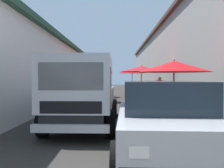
{
  "coord_description": "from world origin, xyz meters",
  "views": [
    {
      "loc": [
        -1.23,
        0.16,
        1.5
      ],
      "look_at": [
        9.78,
        0.36,
        1.26
      ],
      "focal_mm": 38.41,
      "sensor_mm": 36.0,
      "label": 1
    }
  ],
  "objects_px": {
    "fruit_stall_far_left": "(132,75)",
    "plastic_stool": "(98,104)",
    "fruit_stall_mid_lane": "(93,77)",
    "vendor_by_crates": "(160,88)",
    "hatchback_car": "(163,117)",
    "delivery_truck": "(81,95)",
    "fruit_stall_far_right": "(95,75)",
    "fruit_stall_near_right": "(141,73)",
    "fruit_stall_near_left": "(174,77)",
    "parked_scooter": "(152,97)"
  },
  "relations": [
    {
      "from": "fruit_stall_near_right",
      "to": "fruit_stall_far_right",
      "type": "height_order",
      "value": "fruit_stall_near_right"
    },
    {
      "from": "hatchback_car",
      "to": "parked_scooter",
      "type": "bearing_deg",
      "value": -7.06
    },
    {
      "from": "fruit_stall_near_left",
      "to": "plastic_stool",
      "type": "height_order",
      "value": "fruit_stall_near_left"
    },
    {
      "from": "fruit_stall_mid_lane",
      "to": "vendor_by_crates",
      "type": "relative_size",
      "value": 1.39
    },
    {
      "from": "vendor_by_crates",
      "to": "delivery_truck",
      "type": "bearing_deg",
      "value": 155.99
    },
    {
      "from": "vendor_by_crates",
      "to": "plastic_stool",
      "type": "height_order",
      "value": "vendor_by_crates"
    },
    {
      "from": "delivery_truck",
      "to": "vendor_by_crates",
      "type": "xyz_separation_m",
      "value": [
        8.43,
        -3.76,
        -0.11
      ]
    },
    {
      "from": "fruit_stall_far_left",
      "to": "delivery_truck",
      "type": "xyz_separation_m",
      "value": [
        -14.21,
        2.4,
        -0.76
      ]
    },
    {
      "from": "delivery_truck",
      "to": "parked_scooter",
      "type": "height_order",
      "value": "delivery_truck"
    },
    {
      "from": "fruit_stall_far_right",
      "to": "fruit_stall_mid_lane",
      "type": "height_order",
      "value": "fruit_stall_far_right"
    },
    {
      "from": "fruit_stall_far_right",
      "to": "parked_scooter",
      "type": "bearing_deg",
      "value": -147.98
    },
    {
      "from": "fruit_stall_far_left",
      "to": "fruit_stall_far_right",
      "type": "bearing_deg",
      "value": 116.76
    },
    {
      "from": "fruit_stall_near_right",
      "to": "fruit_stall_near_left",
      "type": "height_order",
      "value": "fruit_stall_near_right"
    },
    {
      "from": "fruit_stall_near_right",
      "to": "parked_scooter",
      "type": "bearing_deg",
      "value": -163.26
    },
    {
      "from": "fruit_stall_near_right",
      "to": "plastic_stool",
      "type": "distance_m",
      "value": 4.96
    },
    {
      "from": "vendor_by_crates",
      "to": "fruit_stall_near_right",
      "type": "bearing_deg",
      "value": 102.41
    },
    {
      "from": "fruit_stall_near_right",
      "to": "delivery_truck",
      "type": "bearing_deg",
      "value": 162.61
    },
    {
      "from": "fruit_stall_near_left",
      "to": "parked_scooter",
      "type": "xyz_separation_m",
      "value": [
        6.11,
        -0.23,
        -1.12
      ]
    },
    {
      "from": "hatchback_car",
      "to": "vendor_by_crates",
      "type": "height_order",
      "value": "vendor_by_crates"
    },
    {
      "from": "fruit_stall_near_right",
      "to": "plastic_stool",
      "type": "bearing_deg",
      "value": 149.7
    },
    {
      "from": "delivery_truck",
      "to": "vendor_by_crates",
      "type": "distance_m",
      "value": 9.23
    },
    {
      "from": "fruit_stall_near_left",
      "to": "delivery_truck",
      "type": "height_order",
      "value": "fruit_stall_near_left"
    },
    {
      "from": "fruit_stall_near_left",
      "to": "plastic_stool",
      "type": "bearing_deg",
      "value": 36.52
    },
    {
      "from": "delivery_truck",
      "to": "plastic_stool",
      "type": "relative_size",
      "value": 11.36
    },
    {
      "from": "fruit_stall_far_right",
      "to": "fruit_stall_mid_lane",
      "type": "relative_size",
      "value": 1.08
    },
    {
      "from": "vendor_by_crates",
      "to": "plastic_stool",
      "type": "bearing_deg",
      "value": 140.48
    },
    {
      "from": "hatchback_car",
      "to": "fruit_stall_near_right",
      "type": "bearing_deg",
      "value": -3.55
    },
    {
      "from": "hatchback_car",
      "to": "vendor_by_crates",
      "type": "distance_m",
      "value": 10.58
    },
    {
      "from": "plastic_stool",
      "to": "fruit_stall_near_right",
      "type": "bearing_deg",
      "value": -30.3
    },
    {
      "from": "fruit_stall_far_right",
      "to": "plastic_stool",
      "type": "distance_m",
      "value": 8.72
    },
    {
      "from": "fruit_stall_mid_lane",
      "to": "parked_scooter",
      "type": "bearing_deg",
      "value": -117.28
    },
    {
      "from": "fruit_stall_near_right",
      "to": "vendor_by_crates",
      "type": "relative_size",
      "value": 1.65
    },
    {
      "from": "vendor_by_crates",
      "to": "parked_scooter",
      "type": "xyz_separation_m",
      "value": [
        -1.74,
        0.76,
        -0.49
      ]
    },
    {
      "from": "fruit_stall_far_right",
      "to": "delivery_truck",
      "type": "height_order",
      "value": "fruit_stall_far_right"
    },
    {
      "from": "fruit_stall_mid_lane",
      "to": "fruit_stall_near_left",
      "type": "relative_size",
      "value": 1.01
    },
    {
      "from": "fruit_stall_far_left",
      "to": "fruit_stall_mid_lane",
      "type": "distance_m",
      "value": 6.41
    },
    {
      "from": "fruit_stall_far_right",
      "to": "fruit_stall_near_left",
      "type": "xyz_separation_m",
      "value": [
        -12.06,
        -3.49,
        -0.23
      ]
    },
    {
      "from": "fruit_stall_mid_lane",
      "to": "vendor_by_crates",
      "type": "distance_m",
      "value": 4.32
    },
    {
      "from": "plastic_stool",
      "to": "fruit_stall_near_left",
      "type": "bearing_deg",
      "value": -143.48
    },
    {
      "from": "parked_scooter",
      "to": "delivery_truck",
      "type": "bearing_deg",
      "value": 155.84
    },
    {
      "from": "fruit_stall_far_left",
      "to": "plastic_stool",
      "type": "distance_m",
      "value": 10.47
    },
    {
      "from": "fruit_stall_far_left",
      "to": "vendor_by_crates",
      "type": "bearing_deg",
      "value": -166.81
    },
    {
      "from": "fruit_stall_far_left",
      "to": "hatchback_car",
      "type": "distance_m",
      "value": 16.24
    },
    {
      "from": "fruit_stall_far_right",
      "to": "hatchback_car",
      "type": "xyz_separation_m",
      "value": [
        -14.62,
        -2.64,
        -1.06
      ]
    },
    {
      "from": "hatchback_car",
      "to": "fruit_stall_far_left",
      "type": "bearing_deg",
      "value": -1.68
    },
    {
      "from": "delivery_truck",
      "to": "fruit_stall_mid_lane",
      "type": "bearing_deg",
      "value": 3.39
    },
    {
      "from": "fruit_stall_mid_lane",
      "to": "delivery_truck",
      "type": "xyz_separation_m",
      "value": [
        -8.5,
        -0.5,
        -0.59
      ]
    },
    {
      "from": "fruit_stall_far_right",
      "to": "plastic_stool",
      "type": "xyz_separation_m",
      "value": [
        -8.55,
        -0.89,
        -1.47
      ]
    },
    {
      "from": "fruit_stall_near_right",
      "to": "plastic_stool",
      "type": "xyz_separation_m",
      "value": [
        -4.08,
        2.38,
        -1.5
      ]
    },
    {
      "from": "fruit_stall_near_right",
      "to": "fruit_stall_mid_lane",
      "type": "relative_size",
      "value": 1.19
    }
  ]
}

